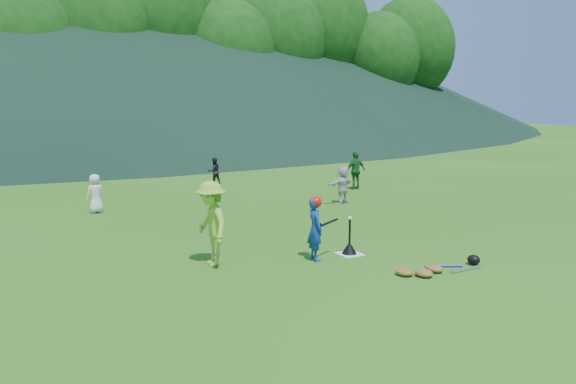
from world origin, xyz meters
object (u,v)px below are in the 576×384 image
object	(u,v)px
batter_child	(315,229)
fielder_b	(214,171)
adult_coach	(211,223)
fielder_c	(356,171)
fielder_d	(342,185)
home_plate	(349,254)
batting_tee	(349,248)
fielder_a	(95,194)
equipment_pile	(435,268)

from	to	relation	value
batter_child	fielder_b	bearing A→B (deg)	-0.05
adult_coach	fielder_c	distance (m)	9.82
batter_child	fielder_c	xyz separation A→B (m)	(5.83, 6.77, 0.05)
fielder_d	home_plate	bearing A→B (deg)	40.03
batting_tee	batter_child	bearing A→B (deg)	179.48
fielder_c	adult_coach	bearing A→B (deg)	36.07
home_plate	batter_child	bearing A→B (deg)	179.48
fielder_a	fielder_d	distance (m)	6.97
batter_child	fielder_d	distance (m)	6.12
fielder_b	fielder_c	distance (m)	5.11
fielder_a	fielder_d	size ratio (longest dim) A/B	0.94
adult_coach	fielder_a	distance (m)	6.23
home_plate	equipment_pile	size ratio (longest dim) A/B	0.25
adult_coach	equipment_pile	world-z (taller)	adult_coach
equipment_pile	home_plate	bearing A→B (deg)	111.21
home_plate	equipment_pile	bearing A→B (deg)	-68.79
fielder_d	batting_tee	distance (m)	5.67
fielder_b	fielder_d	world-z (taller)	fielder_d
adult_coach	fielder_b	size ratio (longest dim) A/B	1.58
fielder_b	fielder_d	size ratio (longest dim) A/B	0.87
fielder_b	batting_tee	bearing A→B (deg)	83.06
batter_child	home_plate	bearing A→B (deg)	-79.59
fielder_a	fielder_d	xyz separation A→B (m)	(6.66, -2.07, 0.03)
fielder_a	batting_tee	distance (m)	7.70
fielder_b	equipment_pile	bearing A→B (deg)	87.17
adult_coach	batting_tee	bearing A→B (deg)	76.81
fielder_c	fielder_b	bearing A→B (deg)	-43.37
fielder_c	batting_tee	size ratio (longest dim) A/B	1.92
batter_child	fielder_b	distance (m)	10.30
home_plate	fielder_a	world-z (taller)	fielder_a
home_plate	batting_tee	world-z (taller)	batting_tee
adult_coach	fielder_a	world-z (taller)	adult_coach
home_plate	fielder_b	xyz separation A→B (m)	(1.17, 10.12, 0.48)
home_plate	fielder_c	bearing A→B (deg)	53.40
fielder_c	equipment_pile	world-z (taller)	fielder_c
home_plate	batting_tee	xyz separation A→B (m)	(0.00, 0.00, 0.12)
fielder_d	fielder_a	bearing A→B (deg)	-34.20
fielder_b	fielder_d	distance (m)	5.71
adult_coach	fielder_b	distance (m)	10.20
fielder_c	batting_tee	world-z (taller)	fielder_c
fielder_c	equipment_pile	distance (m)	9.56
fielder_b	home_plate	bearing A→B (deg)	83.06
fielder_b	batting_tee	size ratio (longest dim) A/B	1.45
home_plate	fielder_d	bearing A→B (deg)	56.96
equipment_pile	fielder_c	bearing A→B (deg)	62.66
fielder_a	adult_coach	bearing A→B (deg)	78.81
fielder_b	fielder_c	bearing A→B (deg)	138.85
fielder_d	equipment_pile	distance (m)	6.89
batter_child	batting_tee	size ratio (longest dim) A/B	1.78
home_plate	adult_coach	size ratio (longest dim) A/B	0.29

